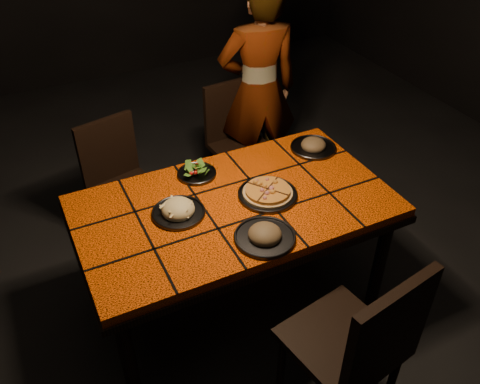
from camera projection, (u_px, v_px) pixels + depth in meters
name	position (u px, v px, depth m)	size (l,w,h in m)	color
room_shell	(233.00, 63.00, 2.14)	(6.04, 7.04, 3.08)	black
dining_table	(235.00, 214.00, 2.64)	(1.62, 0.92, 0.75)	#F55007
chair_near	(360.00, 343.00, 2.13)	(0.52, 0.52, 0.99)	black
chair_far_left	(118.00, 176.00, 3.24)	(0.46, 0.46, 0.85)	black
chair_far_right	(236.00, 135.00, 3.63)	(0.42, 0.42, 0.87)	black
diner	(258.00, 91.00, 3.54)	(0.57, 0.38, 1.57)	brown
plate_pizza	(268.00, 193.00, 2.63)	(0.36, 0.36, 0.04)	#36363B
plate_pasta	(178.00, 210.00, 2.51)	(0.27, 0.27, 0.09)	#36363B
plate_salad	(197.00, 171.00, 2.77)	(0.22, 0.22, 0.07)	#36363B
plate_mushroom_a	(265.00, 235.00, 2.36)	(0.29, 0.29, 0.10)	#36363B
plate_mushroom_b	(313.00, 145.00, 2.99)	(0.27, 0.27, 0.09)	#36363B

